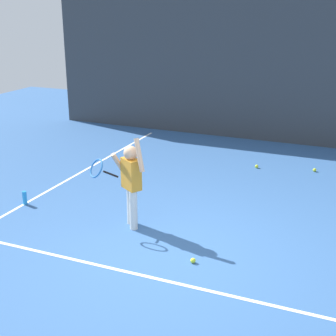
{
  "coord_description": "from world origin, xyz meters",
  "views": [
    {
      "loc": [
        2.09,
        -5.05,
        3.07
      ],
      "look_at": [
        -0.43,
        0.9,
        0.85
      ],
      "focal_mm": 51.82,
      "sensor_mm": 36.0,
      "label": 1
    }
  ],
  "objects": [
    {
      "name": "tennis_ball_1",
      "position": [
        0.31,
        -0.04,
        0.03
      ],
      "size": [
        0.07,
        0.07,
        0.07
      ],
      "primitive_type": "sphere",
      "color": "#CCE033",
      "rests_on": "ground"
    },
    {
      "name": "back_fence_windscreen",
      "position": [
        0.0,
        5.91,
        1.57
      ],
      "size": [
        10.98,
        0.08,
        3.15
      ],
      "primitive_type": "cube",
      "color": "#383D42",
      "rests_on": "ground"
    },
    {
      "name": "ground_plane",
      "position": [
        0.0,
        0.0,
        0.0
      ],
      "size": [
        20.0,
        20.0,
        0.0
      ],
      "primitive_type": "plane",
      "color": "#335B93"
    },
    {
      "name": "tennis_ball_0",
      "position": [
        1.26,
        4.08,
        0.03
      ],
      "size": [
        0.07,
        0.07,
        0.07
      ],
      "primitive_type": "sphere",
      "color": "#CCE033",
      "rests_on": "ground"
    },
    {
      "name": "fence_post_0",
      "position": [
        -5.34,
        5.97,
        1.65
      ],
      "size": [
        0.09,
        0.09,
        3.3
      ],
      "primitive_type": "cylinder",
      "color": "slate",
      "rests_on": "ground"
    },
    {
      "name": "tennis_ball_6",
      "position": [
        0.19,
        3.86,
        0.03
      ],
      "size": [
        0.07,
        0.07,
        0.07
      ],
      "primitive_type": "sphere",
      "color": "#CCE033",
      "rests_on": "ground"
    },
    {
      "name": "court_line_baseline",
      "position": [
        0.0,
        -0.55,
        0.0
      ],
      "size": [
        9.0,
        0.05,
        0.0
      ],
      "primitive_type": "cube",
      "color": "white",
      "rests_on": "ground"
    },
    {
      "name": "water_bottle",
      "position": [
        -2.81,
        0.64,
        0.11
      ],
      "size": [
        0.07,
        0.07,
        0.22
      ],
      "primitive_type": "cylinder",
      "color": "#268CD8",
      "rests_on": "ground"
    },
    {
      "name": "tennis_player",
      "position": [
        -0.88,
        0.59,
        0.73
      ],
      "size": [
        0.89,
        0.53,
        1.35
      ],
      "rotation": [
        0.0,
        0.0,
        -0.57
      ],
      "color": "silver",
      "rests_on": "ground"
    },
    {
      "name": "fence_post_1",
      "position": [
        -1.78,
        5.97,
        1.65
      ],
      "size": [
        0.09,
        0.09,
        3.3
      ],
      "primitive_type": "cylinder",
      "color": "slate",
      "rests_on": "ground"
    },
    {
      "name": "tennis_ball_4",
      "position": [
        -2.27,
        3.13,
        0.03
      ],
      "size": [
        0.07,
        0.07,
        0.07
      ],
      "primitive_type": "sphere",
      "color": "#CCE033",
      "rests_on": "ground"
    },
    {
      "name": "court_line_sideline",
      "position": [
        -2.82,
        1.0,
        0.0
      ],
      "size": [
        0.05,
        9.0,
        0.0
      ],
      "primitive_type": "cube",
      "color": "white",
      "rests_on": "ground"
    }
  ]
}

